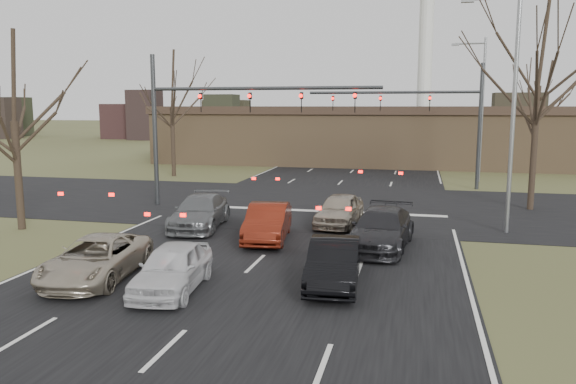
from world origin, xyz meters
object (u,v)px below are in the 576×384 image
mast_arm_near (212,111)px  streetlight_right_near (510,99)px  car_silver_suv (96,259)px  car_silver_ahead (339,210)px  car_red_ahead (268,222)px  car_charcoal_sedan (381,229)px  car_grey_ahead (200,212)px  streetlight_right_far (480,102)px  building (383,135)px  car_white_sedan (172,268)px  mast_arm_far (435,111)px  car_black_hatch (334,263)px

mast_arm_near → streetlight_right_near: size_ratio=1.21×
car_silver_suv → car_silver_ahead: 11.43m
car_silver_suv → car_red_ahead: car_red_ahead is taller
car_charcoal_sedan → car_grey_ahead: car_charcoal_sedan is taller
car_red_ahead → car_silver_suv: bearing=-129.2°
car_silver_suv → car_charcoal_sedan: (8.30, 5.89, 0.08)m
streetlight_right_far → mast_arm_near: bearing=-136.1°
building → car_red_ahead: building is taller
car_white_sedan → car_grey_ahead: 8.56m
mast_arm_far → car_black_hatch: bearing=-98.6°
car_white_sedan → car_charcoal_sedan: 8.44m
car_silver_ahead → car_red_ahead: bearing=-120.1°
car_black_hatch → car_grey_ahead: car_grey_ahead is taller
mast_arm_near → car_red_ahead: (4.73, -6.54, -4.35)m
streetlight_right_near → car_black_hatch: bearing=-124.4°
car_white_sedan → car_grey_ahead: car_grey_ahead is taller
mast_arm_far → streetlight_right_near: size_ratio=1.11×
mast_arm_near → car_silver_suv: bearing=-85.8°
car_white_sedan → car_charcoal_sedan: (5.55, 6.36, 0.05)m
car_black_hatch → car_charcoal_sedan: size_ratio=0.82×
streetlight_right_near → car_white_sedan: bearing=-135.5°
mast_arm_far → streetlight_right_near: bearing=-78.5°
mast_arm_near → streetlight_right_far: streetlight_right_far is taller
streetlight_right_near → car_silver_ahead: streetlight_right_near is taller
mast_arm_near → mast_arm_far: (11.41, 10.00, -0.06)m
car_black_hatch → car_silver_ahead: size_ratio=0.99×
building → streetlight_right_far: (7.32, -11.00, 2.92)m
car_white_sedan → car_black_hatch: car_white_sedan is taller
car_black_hatch → car_grey_ahead: 9.58m
car_white_sedan → car_grey_ahead: (-2.45, 8.20, 0.02)m
mast_arm_far → car_grey_ahead: (-10.18, -14.99, -4.31)m
streetlight_right_far → car_black_hatch: (-6.40, -25.61, -4.90)m
car_silver_ahead → mast_arm_near: bearing=161.4°
mast_arm_near → streetlight_right_near: streetlight_right_near is taller
streetlight_right_far → car_white_sedan: (-10.87, -27.19, -4.90)m
car_silver_ahead → mast_arm_far: bearing=76.9°
car_silver_suv → car_white_sedan: car_white_sedan is taller
mast_arm_near → car_silver_ahead: mast_arm_near is taller
car_charcoal_sedan → car_grey_ahead: bearing=172.9°
car_white_sedan → car_red_ahead: bearing=74.8°
car_white_sedan → car_black_hatch: (4.47, 1.58, -0.00)m
car_black_hatch → mast_arm_far: bearing=77.1°
mast_arm_far → car_red_ahead: 18.34m
mast_arm_far → streetlight_right_near: (2.64, -13.00, 0.57)m
mast_arm_near → car_black_hatch: size_ratio=2.91×
mast_arm_near → car_silver_suv: 13.49m
car_black_hatch → mast_arm_near: bearing=120.7°
car_red_ahead → car_white_sedan: bearing=-106.6°
streetlight_right_near → car_silver_ahead: (-6.92, -0.11, -4.87)m
car_grey_ahead → car_red_ahead: 3.83m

